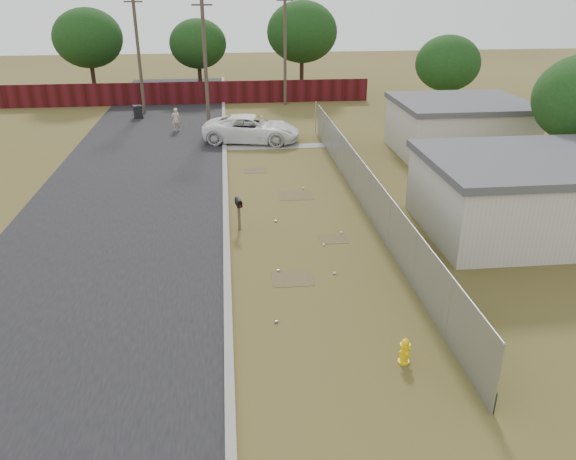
{
  "coord_description": "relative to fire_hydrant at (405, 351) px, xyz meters",
  "views": [
    {
      "loc": [
        -2.77,
        -21.67,
        9.34
      ],
      "look_at": [
        -0.76,
        -3.37,
        1.1
      ],
      "focal_mm": 35.0,
      "sensor_mm": 36.0,
      "label": 1
    }
  ],
  "objects": [
    {
      "name": "pedestrian",
      "position": [
        -7.8,
        26.11,
        0.41
      ],
      "size": [
        0.62,
        0.46,
        1.54
      ],
      "primitive_type": "imported",
      "rotation": [
        0.0,
        0.0,
        3.31
      ],
      "color": "beige",
      "rests_on": "ground"
    },
    {
      "name": "privacy_fence",
      "position": [
        -7.63,
        34.87,
        0.54
      ],
      "size": [
        30.0,
        0.12,
        1.8
      ],
      "primitive_type": "cube",
      "color": "#490F14",
      "rests_on": "ground"
    },
    {
      "name": "fire_hydrant",
      "position": [
        0.0,
        0.0,
        0.0
      ],
      "size": [
        0.4,
        0.4,
        0.77
      ],
      "color": "yellow",
      "rests_on": "ground"
    },
    {
      "name": "street",
      "position": [
        -8.39,
        17.92,
        -0.34
      ],
      "size": [
        15.1,
        60.0,
        0.12
      ],
      "color": "black",
      "rests_on": "ground"
    },
    {
      "name": "mailbox",
      "position": [
        -4.09,
        9.21,
        0.71
      ],
      "size": [
        0.3,
        0.59,
        1.35
      ],
      "color": "brown",
      "rests_on": "ground"
    },
    {
      "name": "ground",
      "position": [
        -1.63,
        9.87,
        -0.36
      ],
      "size": [
        120.0,
        120.0,
        0.0
      ],
      "primitive_type": "plane",
      "color": "brown",
      "rests_on": "ground"
    },
    {
      "name": "horizon_trees",
      "position": [
        -0.79,
        33.43,
        4.27
      ],
      "size": [
        33.32,
        31.94,
        7.78
      ],
      "color": "#312216",
      "rests_on": "ground"
    },
    {
      "name": "utility_poles",
      "position": [
        -5.3,
        30.54,
        4.33
      ],
      "size": [
        12.6,
        8.24,
        9.0
      ],
      "color": "#4B3F32",
      "rests_on": "ground"
    },
    {
      "name": "pickup_truck",
      "position": [
        -2.9,
        22.71,
        0.47
      ],
      "size": [
        6.42,
        3.96,
        1.66
      ],
      "primitive_type": "imported",
      "rotation": [
        0.0,
        0.0,
        1.36
      ],
      "color": "white",
      "rests_on": "ground"
    },
    {
      "name": "trash_bin",
      "position": [
        -10.88,
        30.16,
        0.12
      ],
      "size": [
        0.78,
        0.77,
        0.94
      ],
      "color": "black",
      "rests_on": "ground"
    },
    {
      "name": "chainlink_fence",
      "position": [
        1.49,
        10.89,
        0.44
      ],
      "size": [
        0.1,
        27.06,
        2.02
      ],
      "color": "#97999F",
      "rests_on": "ground"
    },
    {
      "name": "houses",
      "position": [
        8.07,
        13.0,
        1.2
      ],
      "size": [
        9.3,
        17.24,
        3.1
      ],
      "color": "beige",
      "rests_on": "ground"
    },
    {
      "name": "scattered_litter",
      "position": [
        -1.62,
        7.43,
        -0.32
      ],
      "size": [
        3.29,
        11.59,
        0.07
      ],
      "color": "silver",
      "rests_on": "ground"
    }
  ]
}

